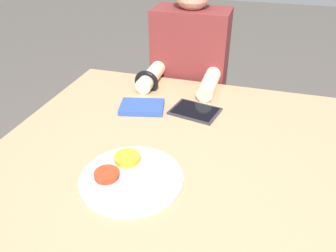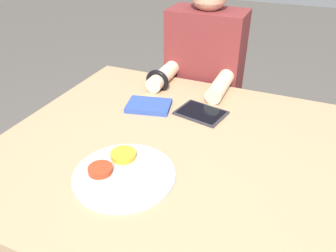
{
  "view_description": "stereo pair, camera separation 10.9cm",
  "coord_description": "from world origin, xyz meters",
  "px_view_note": "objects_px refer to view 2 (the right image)",
  "views": [
    {
      "loc": [
        0.22,
        -0.87,
        1.35
      ],
      "look_at": [
        -0.04,
        0.02,
        0.77
      ],
      "focal_mm": 35.0,
      "sensor_mm": 36.0,
      "label": 1
    },
    {
      "loc": [
        0.32,
        -0.83,
        1.35
      ],
      "look_at": [
        -0.04,
        0.02,
        0.77
      ],
      "focal_mm": 35.0,
      "sensor_mm": 36.0,
      "label": 2
    }
  ],
  "objects_px": {
    "thali_tray": "(124,174)",
    "tablet_device": "(201,113)",
    "red_notebook": "(149,106)",
    "person_diner": "(202,99)"
  },
  "relations": [
    {
      "from": "thali_tray",
      "to": "red_notebook",
      "type": "distance_m",
      "value": 0.42
    },
    {
      "from": "thali_tray",
      "to": "red_notebook",
      "type": "xyz_separation_m",
      "value": [
        -0.11,
        0.4,
        0.0
      ]
    },
    {
      "from": "red_notebook",
      "to": "tablet_device",
      "type": "xyz_separation_m",
      "value": [
        0.21,
        0.04,
        -0.0
      ]
    },
    {
      "from": "thali_tray",
      "to": "tablet_device",
      "type": "xyz_separation_m",
      "value": [
        0.1,
        0.44,
        -0.0
      ]
    },
    {
      "from": "tablet_device",
      "to": "person_diner",
      "type": "relative_size",
      "value": 0.18
    },
    {
      "from": "red_notebook",
      "to": "person_diner",
      "type": "relative_size",
      "value": 0.17
    },
    {
      "from": "red_notebook",
      "to": "tablet_device",
      "type": "distance_m",
      "value": 0.21
    },
    {
      "from": "tablet_device",
      "to": "thali_tray",
      "type": "bearing_deg",
      "value": -102.43
    },
    {
      "from": "red_notebook",
      "to": "person_diner",
      "type": "height_order",
      "value": "person_diner"
    },
    {
      "from": "tablet_device",
      "to": "person_diner",
      "type": "bearing_deg",
      "value": 106.01
    }
  ]
}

